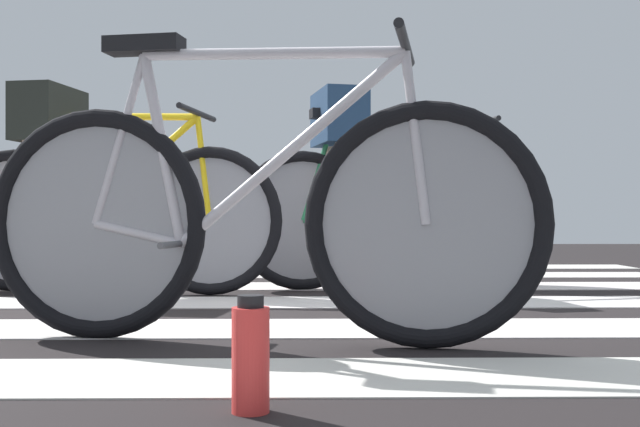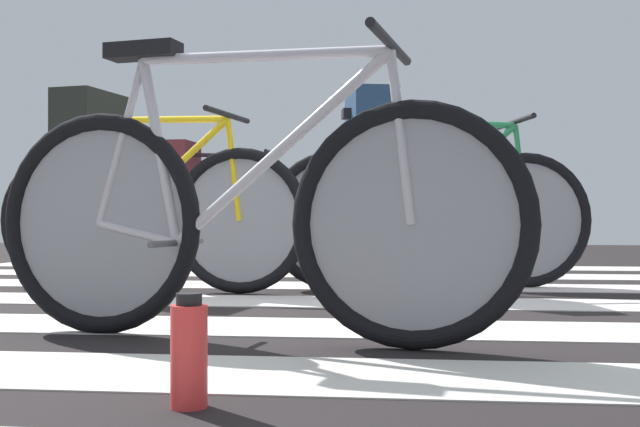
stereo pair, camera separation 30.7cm
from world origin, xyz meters
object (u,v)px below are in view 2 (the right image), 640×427
at_px(bicycle_1_of_4, 244,215).
at_px(cyclist_4_of_4, 181,184).
at_px(bicycle_2_of_4, 145,215).
at_px(cyclist_2_of_4, 91,162).
at_px(cyclist_3_of_4, 372,161).
at_px(bicycle_3_of_4, 431,215).
at_px(water_bottle, 189,353).
at_px(bicycle_4_of_4, 218,215).

xyz_separation_m(bicycle_1_of_4, cyclist_4_of_4, (-1.31, 3.79, 0.25)).
bearing_deg(bicycle_2_of_4, bicycle_1_of_4, -50.88).
height_order(bicycle_2_of_4, cyclist_2_of_4, cyclist_2_of_4).
bearing_deg(cyclist_4_of_4, cyclist_2_of_4, -82.50).
relative_size(bicycle_1_of_4, cyclist_3_of_4, 1.67).
distance_m(bicycle_3_of_4, water_bottle, 2.62).
height_order(bicycle_1_of_4, bicycle_2_of_4, same).
relative_size(bicycle_1_of_4, bicycle_4_of_4, 0.99).
distance_m(cyclist_2_of_4, bicycle_4_of_4, 2.26).
height_order(bicycle_1_of_4, bicycle_3_of_4, same).
relative_size(bicycle_4_of_4, water_bottle, 7.59).
xyz_separation_m(cyclist_3_of_4, water_bottle, (-0.27, -2.47, -0.56)).
relative_size(bicycle_2_of_4, bicycle_4_of_4, 0.99).
xyz_separation_m(cyclist_2_of_4, bicycle_3_of_4, (1.76, 0.20, -0.28)).
distance_m(cyclist_4_of_4, water_bottle, 4.81).
distance_m(bicycle_4_of_4, cyclist_4_of_4, 0.40).
xyz_separation_m(bicycle_1_of_4, water_bottle, (0.05, -0.80, -0.28)).
height_order(bicycle_4_of_4, water_bottle, bicycle_4_of_4).
bearing_deg(cyclist_4_of_4, cyclist_3_of_4, -49.43).
distance_m(bicycle_2_of_4, cyclist_4_of_4, 2.37).
relative_size(bicycle_2_of_4, water_bottle, 7.51).
xyz_separation_m(cyclist_4_of_4, water_bottle, (1.36, -4.59, -0.53)).
height_order(bicycle_1_of_4, cyclist_2_of_4, cyclist_2_of_4).
height_order(bicycle_3_of_4, bicycle_4_of_4, same).
xyz_separation_m(cyclist_2_of_4, bicycle_4_of_4, (0.13, 2.24, -0.28)).
bearing_deg(bicycle_1_of_4, cyclist_3_of_4, 89.73).
xyz_separation_m(cyclist_3_of_4, bicycle_4_of_4, (-1.32, 2.10, -0.28)).
distance_m(bicycle_1_of_4, bicycle_4_of_4, 3.90).
xyz_separation_m(cyclist_3_of_4, cyclist_4_of_4, (-1.63, 2.11, -0.03)).
height_order(cyclist_2_of_4, cyclist_3_of_4, cyclist_3_of_4).
xyz_separation_m(bicycle_2_of_4, bicycle_4_of_4, (-0.18, 2.29, 0.00)).
bearing_deg(bicycle_3_of_4, bicycle_4_of_4, 116.77).
relative_size(bicycle_2_of_4, cyclist_3_of_4, 1.67).
distance_m(bicycle_2_of_4, cyclist_2_of_4, 0.42).
height_order(bicycle_1_of_4, water_bottle, bicycle_1_of_4).
bearing_deg(bicycle_1_of_4, water_bottle, -75.33).
xyz_separation_m(cyclist_2_of_4, water_bottle, (1.18, -2.34, -0.55)).
bearing_deg(cyclist_3_of_4, cyclist_4_of_4, 115.81).
bearing_deg(bicycle_3_of_4, bicycle_1_of_4, -121.87).
height_order(cyclist_3_of_4, bicycle_4_of_4, cyclist_3_of_4).
relative_size(bicycle_1_of_4, water_bottle, 7.50).
distance_m(bicycle_2_of_4, water_bottle, 2.46).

